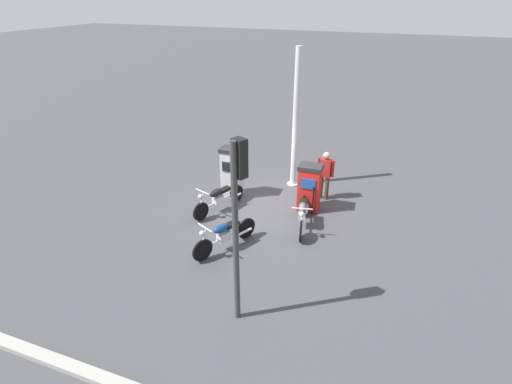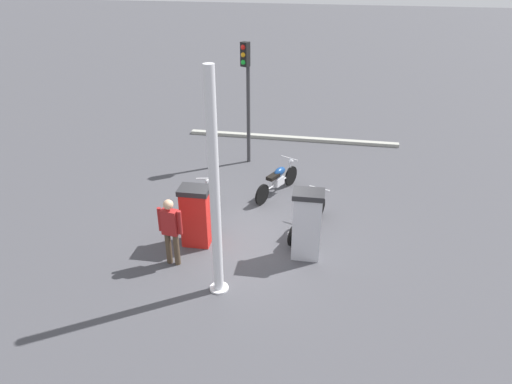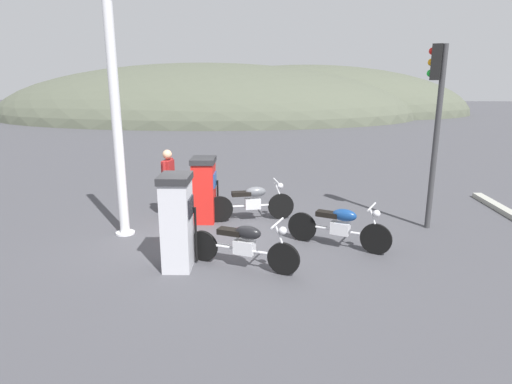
% 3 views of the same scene
% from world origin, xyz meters
% --- Properties ---
extents(ground_plane, '(120.00, 120.00, 0.00)m').
position_xyz_m(ground_plane, '(0.00, 0.00, 0.00)').
color(ground_plane, '#424247').
extents(fuel_pump_near, '(0.57, 0.72, 1.68)m').
position_xyz_m(fuel_pump_near, '(-0.46, -1.31, 0.85)').
color(fuel_pump_near, silver).
rests_on(fuel_pump_near, ground).
extents(fuel_pump_far, '(0.59, 0.73, 1.50)m').
position_xyz_m(fuel_pump_far, '(-0.46, 1.31, 0.76)').
color(fuel_pump_far, red).
rests_on(fuel_pump_far, ground).
extents(motorcycle_near_pump, '(2.03, 0.90, 0.92)m').
position_xyz_m(motorcycle_near_pump, '(0.68, -1.25, 0.45)').
color(motorcycle_near_pump, black).
rests_on(motorcycle_near_pump, ground).
extents(motorcycle_far_pump, '(2.03, 0.68, 0.95)m').
position_xyz_m(motorcycle_far_pump, '(0.64, 1.42, 0.48)').
color(motorcycle_far_pump, black).
rests_on(motorcycle_far_pump, ground).
extents(motorcycle_extra, '(1.94, 1.01, 0.94)m').
position_xyz_m(motorcycle_extra, '(2.47, -0.18, 0.47)').
color(motorcycle_extra, black).
rests_on(motorcycle_extra, ground).
extents(attendant_person, '(0.24, 0.58, 1.63)m').
position_xyz_m(attendant_person, '(-1.36, 1.58, 0.93)').
color(attendant_person, '#473828').
rests_on(attendant_person, ground).
extents(roadside_traffic_light, '(0.40, 0.30, 3.93)m').
position_xyz_m(roadside_traffic_light, '(4.53, 1.19, 2.67)').
color(roadside_traffic_light, '#38383A').
rests_on(roadside_traffic_light, ground).
extents(canopy_support_pole, '(0.40, 0.40, 4.66)m').
position_xyz_m(canopy_support_pole, '(-2.02, 0.33, 2.25)').
color(canopy_support_pole, silver).
rests_on(canopy_support_pole, ground).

